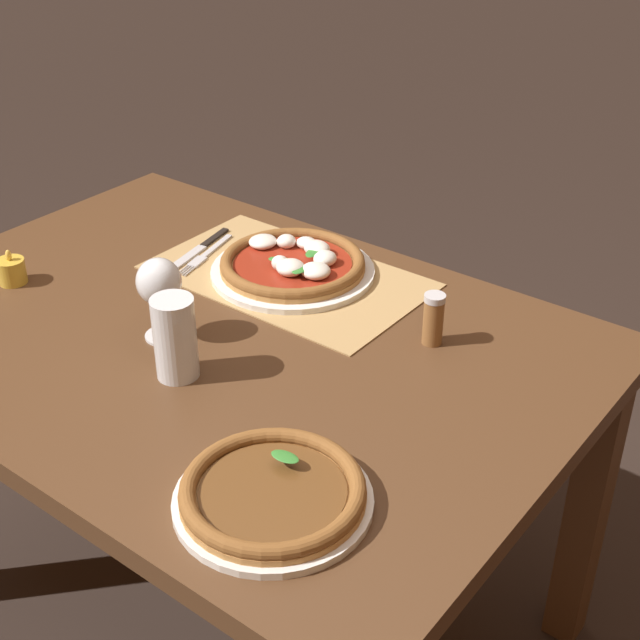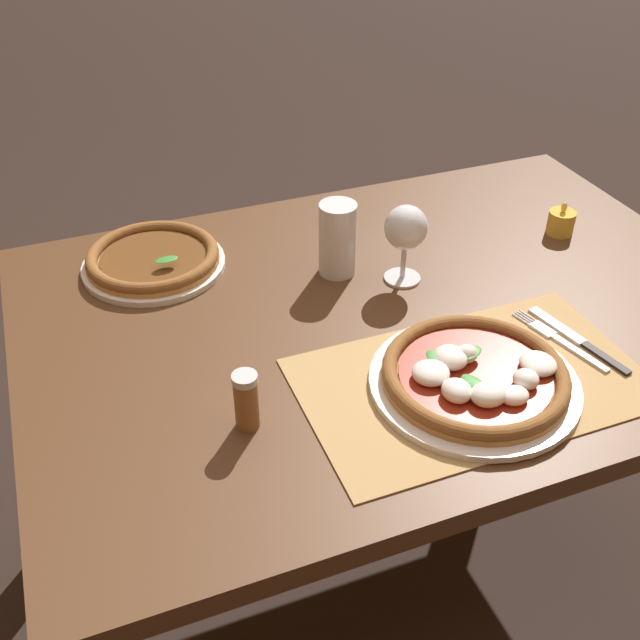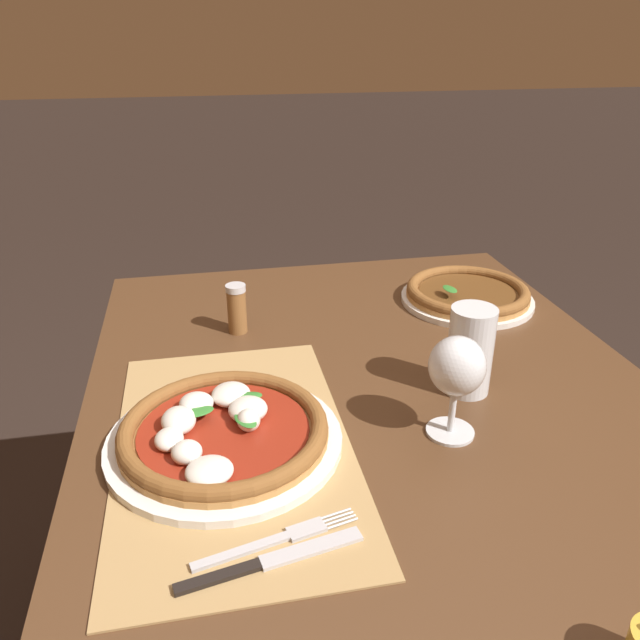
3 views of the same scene
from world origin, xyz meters
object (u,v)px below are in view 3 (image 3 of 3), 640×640
object	(u,v)px
pizza_near	(223,432)
pepper_shaker	(237,308)
pizza_far	(467,294)
wine_glass	(457,370)
pint_glass	(470,352)
fork	(278,539)
knife	(272,561)

from	to	relation	value
pizza_near	pepper_shaker	xyz separation A→B (m)	(-0.36, 0.05, 0.03)
pizza_far	wine_glass	xyz separation A→B (m)	(0.44, -0.21, 0.09)
wine_glass	pepper_shaker	world-z (taller)	wine_glass
pint_glass	fork	world-z (taller)	pint_glass
pizza_near	fork	xyz separation A→B (m)	(0.20, 0.05, -0.02)
pepper_shaker	wine_glass	bearing A→B (deg)	35.25
pint_glass	knife	bearing A→B (deg)	-50.04
pizza_far	knife	distance (m)	0.80
pizza_far	pint_glass	distance (m)	0.36
pizza_near	knife	size ratio (longest dim) A/B	1.54
pizza_far	wine_glass	distance (m)	0.49
pint_glass	fork	size ratio (longest dim) A/B	0.73
pizza_near	pizza_far	xyz separation A→B (m)	(-0.40, 0.54, -0.00)
pizza_far	pepper_shaker	size ratio (longest dim) A/B	2.87
pizza_far	knife	world-z (taller)	pizza_far
pizza_near	knife	bearing A→B (deg)	9.91
pepper_shaker	fork	bearing A→B (deg)	0.16
fork	pepper_shaker	world-z (taller)	pepper_shaker
wine_glass	pint_glass	size ratio (longest dim) A/B	1.07
pizza_far	fork	size ratio (longest dim) A/B	1.40
fork	pepper_shaker	distance (m)	0.55
wine_glass	fork	distance (m)	0.33
pizza_near	pepper_shaker	size ratio (longest dim) A/B	3.41
wine_glass	knife	xyz separation A→B (m)	(0.19, -0.28, -0.10)
pint_glass	pepper_shaker	size ratio (longest dim) A/B	1.49
pizza_near	pint_glass	xyz separation A→B (m)	(-0.07, 0.39, 0.05)
pint_glass	fork	distance (m)	0.44
pizza_far	fork	distance (m)	0.77
pizza_far	pepper_shaker	bearing A→B (deg)	-84.74
wine_glass	pepper_shaker	xyz separation A→B (m)	(-0.39, -0.28, -0.06)
wine_glass	pint_glass	distance (m)	0.13
fork	pepper_shaker	size ratio (longest dim) A/B	2.05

